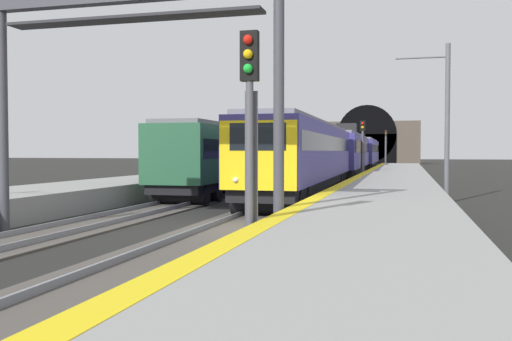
{
  "coord_description": "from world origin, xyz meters",
  "views": [
    {
      "loc": [
        -16.02,
        -5.06,
        2.38
      ],
      "look_at": [
        6.83,
        1.05,
        1.57
      ],
      "focal_mm": 39.81,
      "sensor_mm": 36.0,
      "label": 1
    }
  ],
  "objects_px": {
    "train_adjacent_platform": "(273,154)",
    "railway_signal_far": "(386,145)",
    "railway_signal_near": "(250,123)",
    "catenary_mast_near": "(446,121)",
    "overhead_signal_gantry": "(131,50)",
    "train_main_approaching": "(346,153)",
    "railway_signal_mid": "(363,146)"
  },
  "relations": [
    {
      "from": "overhead_signal_gantry",
      "to": "catenary_mast_near",
      "type": "distance_m",
      "value": 15.86
    },
    {
      "from": "train_adjacent_platform",
      "to": "railway_signal_far",
      "type": "distance_m",
      "value": 48.85
    },
    {
      "from": "train_main_approaching",
      "to": "railway_signal_far",
      "type": "relative_size",
      "value": 10.75
    },
    {
      "from": "train_main_approaching",
      "to": "overhead_signal_gantry",
      "type": "xyz_separation_m",
      "value": [
        -34.72,
        2.35,
        2.95
      ]
    },
    {
      "from": "train_adjacent_platform",
      "to": "railway_signal_far",
      "type": "bearing_deg",
      "value": -8.38
    },
    {
      "from": "train_main_approaching",
      "to": "railway_signal_mid",
      "type": "bearing_deg",
      "value": 15.4
    },
    {
      "from": "train_adjacent_platform",
      "to": "overhead_signal_gantry",
      "type": "bearing_deg",
      "value": -175.73
    },
    {
      "from": "train_main_approaching",
      "to": "train_adjacent_platform",
      "type": "xyz_separation_m",
      "value": [
        -7.68,
        4.7,
        -0.08
      ]
    },
    {
      "from": "overhead_signal_gantry",
      "to": "railway_signal_far",
      "type": "bearing_deg",
      "value": -3.17
    },
    {
      "from": "railway_signal_mid",
      "to": "overhead_signal_gantry",
      "type": "xyz_separation_m",
      "value": [
        -28.47,
        4.18,
        2.43
      ]
    },
    {
      "from": "railway_signal_near",
      "to": "railway_signal_far",
      "type": "bearing_deg",
      "value": -180.0
    },
    {
      "from": "railway_signal_near",
      "to": "train_adjacent_platform",
      "type": "bearing_deg",
      "value": -167.64
    },
    {
      "from": "train_main_approaching",
      "to": "train_adjacent_platform",
      "type": "relative_size",
      "value": 1.56
    },
    {
      "from": "railway_signal_near",
      "to": "overhead_signal_gantry",
      "type": "height_order",
      "value": "overhead_signal_gantry"
    },
    {
      "from": "train_main_approaching",
      "to": "railway_signal_near",
      "type": "distance_m",
      "value": 37.53
    },
    {
      "from": "train_adjacent_platform",
      "to": "overhead_signal_gantry",
      "type": "xyz_separation_m",
      "value": [
        -27.04,
        -2.35,
        3.02
      ]
    },
    {
      "from": "railway_signal_far",
      "to": "catenary_mast_near",
      "type": "relative_size",
      "value": 0.78
    },
    {
      "from": "train_main_approaching",
      "to": "catenary_mast_near",
      "type": "height_order",
      "value": "catenary_mast_near"
    },
    {
      "from": "railway_signal_mid",
      "to": "catenary_mast_near",
      "type": "bearing_deg",
      "value": 17.57
    },
    {
      "from": "train_adjacent_platform",
      "to": "railway_signal_far",
      "type": "xyz_separation_m",
      "value": [
        48.4,
        -6.53,
        1.13
      ]
    },
    {
      "from": "catenary_mast_near",
      "to": "railway_signal_near",
      "type": "bearing_deg",
      "value": 162.55
    },
    {
      "from": "railway_signal_near",
      "to": "railway_signal_far",
      "type": "xyz_separation_m",
      "value": [
        78.2,
        0.0,
        0.3
      ]
    },
    {
      "from": "railway_signal_near",
      "to": "railway_signal_mid",
      "type": "xyz_separation_m",
      "value": [
        31.23,
        -0.0,
        -0.23
      ]
    },
    {
      "from": "train_adjacent_platform",
      "to": "railway_signal_near",
      "type": "bearing_deg",
      "value": -168.34
    },
    {
      "from": "train_main_approaching",
      "to": "railway_signal_near",
      "type": "height_order",
      "value": "railway_signal_near"
    },
    {
      "from": "train_main_approaching",
      "to": "railway_signal_near",
      "type": "xyz_separation_m",
      "value": [
        -37.48,
        -1.83,
        0.75
      ]
    },
    {
      "from": "railway_signal_mid",
      "to": "railway_signal_near",
      "type": "bearing_deg",
      "value": 0.0
    },
    {
      "from": "overhead_signal_gantry",
      "to": "catenary_mast_near",
      "type": "bearing_deg",
      "value": -35.19
    },
    {
      "from": "catenary_mast_near",
      "to": "railway_signal_far",
      "type": "bearing_deg",
      "value": 4.51
    },
    {
      "from": "catenary_mast_near",
      "to": "train_adjacent_platform",
      "type": "bearing_deg",
      "value": 39.04
    },
    {
      "from": "railway_signal_mid",
      "to": "railway_signal_far",
      "type": "xyz_separation_m",
      "value": [
        46.97,
        0.0,
        0.54
      ]
    },
    {
      "from": "catenary_mast_near",
      "to": "train_main_approaching",
      "type": "bearing_deg",
      "value": 17.21
    }
  ]
}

